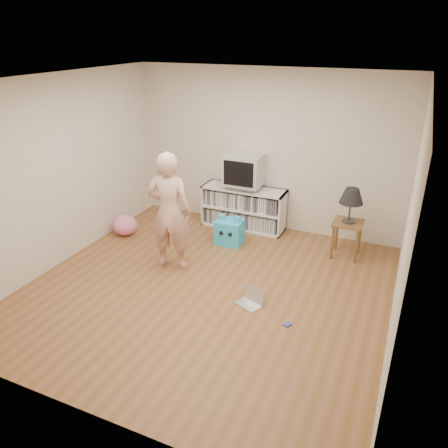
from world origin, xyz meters
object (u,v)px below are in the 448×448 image
side_table (347,230)px  plush_blue (229,232)px  dvd_deck (244,186)px  table_lamp (352,197)px  crt_tv (244,170)px  laptop (252,299)px  media_unit (244,207)px  plush_pink (125,225)px  person (170,212)px

side_table → plush_blue: bearing=-170.0°
side_table → plush_blue: size_ratio=1.17×
dvd_deck → table_lamp: bearing=-11.8°
dvd_deck → crt_tv: crt_tv is taller
dvd_deck → laptop: size_ratio=1.20×
side_table → plush_blue: 1.78m
plush_blue → side_table: bearing=7.6°
media_unit → plush_pink: 2.00m
dvd_deck → laptop: (0.94, -2.10, -0.68)m
person → plush_blue: person is taller
person → plush_blue: 1.27m
side_table → laptop: side_table is taller
person → plush_pink: 1.53m
side_table → plush_pink: size_ratio=1.41×
dvd_deck → person: bearing=-104.5°
side_table → plush_pink: 3.52m
table_lamp → person: (-2.20, -1.30, -0.10)m
person → plush_blue: size_ratio=3.56×
table_lamp → plush_blue: (-1.74, -0.31, -0.74)m
dvd_deck → table_lamp: (1.77, -0.37, 0.21)m
laptop → plush_pink: 2.80m
person → plush_blue: bearing=-126.1°
media_unit → dvd_deck: 0.39m
crt_tv → table_lamp: (1.77, -0.37, -0.08)m
plush_blue → table_lamp: bearing=7.6°
laptop → plush_pink: bearing=-179.4°
laptop → plush_pink: (-2.60, 1.03, 0.11)m
plush_blue → crt_tv: bearing=90.0°
media_unit → table_lamp: table_lamp is taller
crt_tv → plush_pink: crt_tv is taller
dvd_deck → side_table: (1.77, -0.37, -0.32)m
dvd_deck → crt_tv: size_ratio=0.75×
dvd_deck → plush_pink: 2.06m
media_unit → crt_tv: bearing=-90.0°
crt_tv → media_unit: bearing=90.0°
table_lamp → person: 2.56m
dvd_deck → table_lamp: size_ratio=0.87×
person → plush_blue: (0.46, 1.00, -0.64)m
media_unit → laptop: (0.94, -2.12, -0.29)m
side_table → crt_tv: bearing=168.3°
table_lamp → plush_pink: (-3.43, -0.70, -0.78)m
person → laptop: bearing=151.4°
side_table → table_lamp: 0.53m
crt_tv → laptop: 2.49m
dvd_deck → plush_blue: bearing=-87.7°
table_lamp → side_table: bearing=0.0°
laptop → plush_blue: bearing=144.7°
table_lamp → laptop: 2.12m
plush_pink → person: bearing=-26.0°
media_unit → laptop: media_unit is taller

